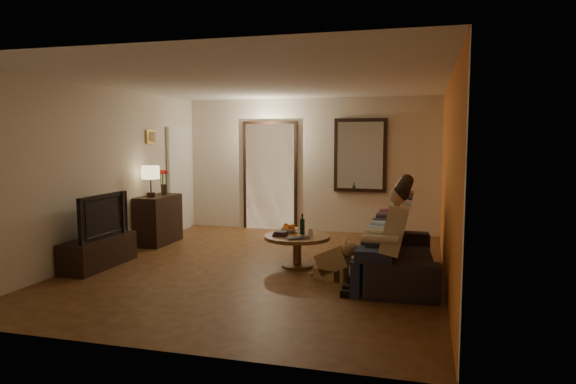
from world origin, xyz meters
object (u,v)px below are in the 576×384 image
(person_d, at_px, (398,222))
(dresser, at_px, (158,220))
(person_a, at_px, (389,247))
(laptop, at_px, (299,239))
(wine_bottle, at_px, (302,224))
(person_c, at_px, (395,229))
(person_b, at_px, (392,237))
(bowl, at_px, (289,230))
(tv, at_px, (97,216))
(sofa, at_px, (401,254))
(tv_stand, at_px, (99,252))
(dog, at_px, (334,259))
(table_lamp, at_px, (151,181))
(coffee_table, at_px, (297,251))

(person_d, bearing_deg, dresser, 176.00)
(person_a, xyz_separation_m, laptop, (-1.26, 0.86, -0.14))
(wine_bottle, bearing_deg, person_c, -1.77)
(person_b, bearing_deg, bowl, 153.70)
(dresser, distance_m, person_b, 4.35)
(tv, xyz_separation_m, person_c, (4.09, 0.81, -0.13))
(person_a, relative_size, person_c, 1.00)
(sofa, bearing_deg, person_d, 2.91)
(tv_stand, relative_size, person_c, 1.05)
(wine_bottle, bearing_deg, person_a, -43.47)
(dresser, bearing_deg, dog, -24.13)
(person_b, xyz_separation_m, laptop, (-1.26, 0.26, -0.14))
(dresser, bearing_deg, person_d, -4.00)
(table_lamp, distance_m, sofa, 4.37)
(table_lamp, relative_size, coffee_table, 0.58)
(person_a, relative_size, laptop, 3.65)
(table_lamp, bearing_deg, person_b, -17.21)
(person_c, xyz_separation_m, bowl, (-1.54, 0.16, -0.12))
(table_lamp, xyz_separation_m, coffee_table, (2.73, -0.72, -0.88))
(tv_stand, xyz_separation_m, person_d, (4.09, 1.41, 0.39))
(table_lamp, height_order, laptop, table_lamp)
(person_d, bearing_deg, person_c, -90.00)
(person_b, xyz_separation_m, dog, (-0.73, -0.02, -0.32))
(dresser, height_order, bowl, dresser)
(tv, xyz_separation_m, sofa, (4.19, 0.51, -0.41))
(table_lamp, height_order, tv, table_lamp)
(person_d, relative_size, bowl, 4.63)
(person_b, height_order, person_d, same)
(sofa, relative_size, wine_bottle, 6.99)
(tv_stand, bearing_deg, person_b, 2.96)
(person_a, relative_size, dog, 2.14)
(dresser, distance_m, table_lamp, 0.72)
(tv, height_order, person_d, person_d)
(person_c, height_order, laptop, person_c)
(person_c, height_order, wine_bottle, person_c)
(person_a, height_order, laptop, person_a)
(wine_bottle, bearing_deg, coffee_table, -116.57)
(dog, relative_size, laptop, 1.70)
(sofa, relative_size, person_d, 1.81)
(dog, height_order, coffee_table, dog)
(tv_stand, distance_m, sofa, 4.22)
(dresser, distance_m, sofa, 4.35)
(tv, relative_size, bowl, 4.17)
(person_b, relative_size, person_d, 1.00)
(person_a, xyz_separation_m, coffee_table, (-1.36, 1.14, -0.38))
(dresser, bearing_deg, sofa, -15.81)
(person_d, height_order, dog, person_d)
(tv, distance_m, wine_bottle, 2.91)
(dresser, bearing_deg, wine_bottle, -16.92)
(tv_stand, xyz_separation_m, tv, (0.00, 0.00, 0.52))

